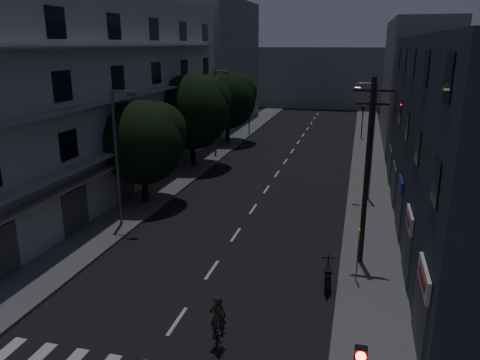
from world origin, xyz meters
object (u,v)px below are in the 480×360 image
at_px(cyclist, 218,330).
at_px(bus_stop_sign, 359,246).
at_px(utility_pole, 367,170).
at_px(motorcycle, 328,277).

bearing_deg(cyclist, bus_stop_sign, 31.03).
relative_size(utility_pole, bus_stop_sign, 3.56).
bearing_deg(motorcycle, bus_stop_sign, 26.53).
distance_m(bus_stop_sign, cyclist, 7.75).
bearing_deg(motorcycle, cyclist, -127.27).
distance_m(utility_pole, motorcycle, 5.38).
height_order(utility_pole, motorcycle, utility_pole).
relative_size(utility_pole, motorcycle, 4.33).
relative_size(bus_stop_sign, cyclist, 1.23).
height_order(bus_stop_sign, cyclist, bus_stop_sign).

